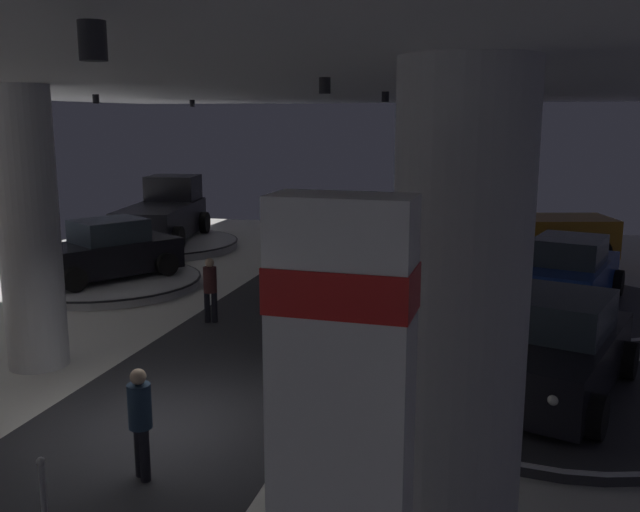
% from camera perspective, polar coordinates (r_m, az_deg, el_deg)
% --- Properties ---
extents(ground, '(24.00, 44.00, 0.06)m').
position_cam_1_polar(ground, '(11.81, -12.98, -13.63)').
color(ground, silver).
extents(ceiling_with_spotlights, '(24.00, 44.00, 0.39)m').
position_cam_1_polar(ceiling_with_spotlights, '(10.76, -14.33, 14.43)').
color(ceiling_with_spotlights, silver).
extents(column_right, '(1.46, 1.46, 5.50)m').
position_cam_1_polar(column_right, '(7.73, 11.28, -5.07)').
color(column_right, '#ADADB2').
rests_on(column_right, ground).
extents(column_left, '(1.16, 1.16, 5.50)m').
position_cam_1_polar(column_left, '(14.65, -22.66, 1.99)').
color(column_left, silver).
rests_on(column_left, ground).
extents(brand_sign_pylon, '(1.28, 0.68, 4.33)m').
position_cam_1_polar(brand_sign_pylon, '(5.84, 1.71, -15.88)').
color(brand_sign_pylon, slate).
rests_on(brand_sign_pylon, ground).
extents(display_platform_far_right, '(6.04, 6.04, 0.25)m').
position_cam_1_polar(display_platform_far_right, '(18.95, 19.48, -3.90)').
color(display_platform_far_right, '#333338').
rests_on(display_platform_far_right, ground).
extents(display_car_far_right, '(3.10, 4.53, 1.71)m').
position_cam_1_polar(display_car_far_right, '(18.72, 19.64, -1.33)').
color(display_car_far_right, navy).
rests_on(display_car_far_right, display_platform_far_right).
extents(display_platform_deep_right, '(5.73, 5.73, 0.36)m').
position_cam_1_polar(display_platform_deep_right, '(23.80, 16.41, -0.55)').
color(display_platform_deep_right, '#333338').
rests_on(display_platform_deep_right, ground).
extents(pickup_truck_deep_right, '(5.67, 3.76, 2.30)m').
position_cam_1_polar(pickup_truck_deep_right, '(23.52, 15.81, 2.07)').
color(pickup_truck_deep_right, '#B77519').
rests_on(pickup_truck_deep_right, display_platform_deep_right).
extents(display_platform_mid_right, '(5.58, 5.58, 0.23)m').
position_cam_1_polar(display_platform_mid_right, '(12.93, 18.38, -10.94)').
color(display_platform_mid_right, '#333338').
rests_on(display_platform_mid_right, ground).
extents(display_car_mid_right, '(3.18, 4.55, 1.71)m').
position_cam_1_polar(display_car_mid_right, '(12.67, 18.65, -7.26)').
color(display_car_mid_right, black).
rests_on(display_car_mid_right, display_platform_mid_right).
extents(display_platform_far_left, '(5.45, 5.45, 0.27)m').
position_cam_1_polar(display_platform_far_left, '(21.42, -16.97, -2.01)').
color(display_platform_far_left, '#B7B7BC').
rests_on(display_platform_far_left, ground).
extents(display_car_far_left, '(3.73, 4.52, 1.71)m').
position_cam_1_polar(display_car_far_left, '(21.25, -17.03, 0.32)').
color(display_car_far_left, black).
rests_on(display_car_far_left, display_platform_far_left).
extents(display_platform_deep_left, '(5.68, 5.68, 0.31)m').
position_cam_1_polar(display_platform_deep_left, '(27.05, -12.73, 0.96)').
color(display_platform_deep_left, '#B7B7BC').
rests_on(display_platform_deep_left, ground).
extents(pickup_truck_deep_left, '(3.37, 5.58, 2.30)m').
position_cam_1_polar(pickup_truck_deep_left, '(27.19, -12.63, 3.31)').
color(pickup_truck_deep_left, black).
rests_on(pickup_truck_deep_left, display_platform_deep_left).
extents(visitor_walking_near, '(0.32, 0.32, 1.59)m').
position_cam_1_polar(visitor_walking_near, '(16.99, -8.95, -2.43)').
color(visitor_walking_near, black).
rests_on(visitor_walking_near, ground).
extents(visitor_walking_far, '(0.32, 0.32, 1.59)m').
position_cam_1_polar(visitor_walking_far, '(10.01, -14.45, -12.58)').
color(visitor_walking_far, black).
rests_on(visitor_walking_far, ground).
extents(stanchion_a, '(0.28, 0.28, 1.01)m').
position_cam_1_polar(stanchion_a, '(14.63, 6.91, -6.81)').
color(stanchion_a, '#333338').
rests_on(stanchion_a, ground).
extents(stanchion_b, '(0.28, 0.28, 1.01)m').
position_cam_1_polar(stanchion_b, '(9.35, -21.57, -18.52)').
color(stanchion_b, '#333338').
rests_on(stanchion_b, ground).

